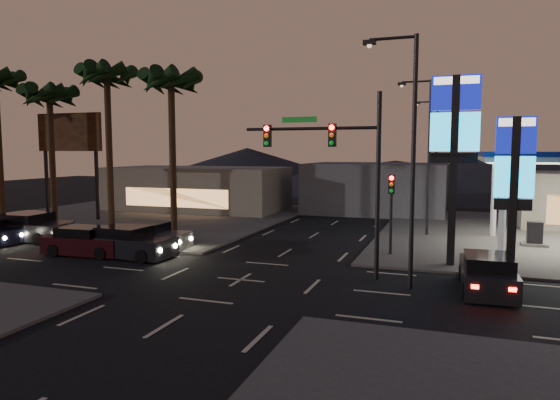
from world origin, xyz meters
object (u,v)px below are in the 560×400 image
at_px(car_lane_b_mid, 28,228).
at_px(car_lane_b_rear, 33,226).
at_px(traffic_signal_mast, 338,158).
at_px(pylon_sign_tall, 455,132).
at_px(car_lane_b_front, 150,237).
at_px(pylon_sign_short, 514,171).
at_px(car_lane_a_mid, 86,242).
at_px(suv_station, 488,274).
at_px(car_lane_a_front, 128,243).

distance_m(car_lane_b_mid, car_lane_b_rear, 1.07).
xyz_separation_m(traffic_signal_mast, car_lane_b_mid, (-19.93, 2.31, -4.44)).
distance_m(pylon_sign_tall, car_lane_b_front, 17.10).
bearing_deg(traffic_signal_mast, car_lane_b_mid, 173.38).
relative_size(car_lane_b_front, car_lane_b_mid, 0.87).
height_order(traffic_signal_mast, car_lane_b_front, traffic_signal_mast).
bearing_deg(traffic_signal_mast, car_lane_b_front, 167.12).
distance_m(traffic_signal_mast, car_lane_b_rear, 21.17).
bearing_deg(pylon_sign_short, car_lane_a_mid, -173.32).
bearing_deg(suv_station, car_lane_b_mid, 174.04).
bearing_deg(car_lane_a_front, car_lane_b_rear, 162.38).
xyz_separation_m(traffic_signal_mast, car_lane_b_rear, (-20.44, 3.26, -4.47)).
bearing_deg(car_lane_b_rear, pylon_sign_tall, 0.58).
distance_m(pylon_sign_tall, pylon_sign_short, 3.20).
bearing_deg(car_lane_b_mid, traffic_signal_mast, -6.62).
relative_size(pylon_sign_tall, car_lane_b_rear, 1.76).
xyz_separation_m(car_lane_a_front, car_lane_b_front, (-0.20, 2.29, -0.05)).
distance_m(pylon_sign_short, car_lane_b_rear, 27.96).
bearing_deg(car_lane_b_front, traffic_signal_mast, -12.88).
xyz_separation_m(car_lane_b_front, car_lane_b_mid, (-8.58, -0.28, 0.10)).
bearing_deg(suv_station, traffic_signal_mast, 176.18).
distance_m(traffic_signal_mast, car_lane_b_mid, 20.55).
bearing_deg(suv_station, car_lane_a_mid, 178.62).
bearing_deg(car_lane_b_mid, car_lane_b_front, 1.90).
xyz_separation_m(car_lane_b_rear, suv_station, (26.59, -3.67, -0.05)).
bearing_deg(pylon_sign_tall, car_lane_a_front, -168.60).
relative_size(pylon_sign_tall, car_lane_b_mid, 1.70).
height_order(traffic_signal_mast, suv_station, traffic_signal_mast).
relative_size(traffic_signal_mast, car_lane_b_rear, 1.56).
relative_size(pylon_sign_short, car_lane_b_rear, 1.37).
relative_size(car_lane_b_front, car_lane_b_rear, 0.90).
height_order(pylon_sign_tall, car_lane_a_front, pylon_sign_tall).
bearing_deg(car_lane_b_rear, car_lane_b_front, -4.15).
xyz_separation_m(pylon_sign_tall, car_lane_a_mid, (-18.36, -3.45, -5.70)).
distance_m(car_lane_a_mid, car_lane_b_mid, 6.70).
bearing_deg(suv_station, pylon_sign_tall, 109.71).
height_order(car_lane_a_mid, car_lane_b_front, car_lane_a_mid).
height_order(car_lane_b_front, car_lane_b_mid, car_lane_b_mid).
distance_m(car_lane_b_rear, suv_station, 26.84).
bearing_deg(car_lane_b_mid, car_lane_a_mid, -19.59).
bearing_deg(car_lane_b_mid, car_lane_b_rear, 118.20).
bearing_deg(car_lane_b_mid, car_lane_a_front, -12.88).
bearing_deg(car_lane_b_rear, suv_station, -7.85).
bearing_deg(car_lane_a_mid, car_lane_b_rear, 154.93).
relative_size(traffic_signal_mast, car_lane_a_front, 1.60).
relative_size(pylon_sign_tall, car_lane_b_front, 1.96).
bearing_deg(pylon_sign_tall, car_lane_b_front, -176.75).
xyz_separation_m(car_lane_a_mid, car_lane_b_mid, (-6.31, 2.25, 0.09)).
bearing_deg(traffic_signal_mast, car_lane_b_rear, 170.95).
bearing_deg(car_lane_a_front, car_lane_a_mid, -174.45).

